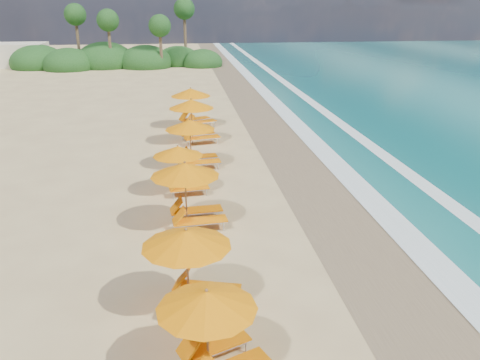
{
  "coord_description": "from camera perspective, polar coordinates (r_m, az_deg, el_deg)",
  "views": [
    {
      "loc": [
        -2.26,
        -17.81,
        7.77
      ],
      "look_at": [
        0.0,
        0.0,
        1.2
      ],
      "focal_mm": 36.78,
      "sensor_mm": 36.0,
      "label": 1
    }
  ],
  "objects": [
    {
      "name": "station_4",
      "position": [
        20.86,
        -6.69,
        1.6
      ],
      "size": [
        2.48,
        2.35,
        2.14
      ],
      "rotation": [
        0.0,
        0.0,
        0.12
      ],
      "color": "olive",
      "rests_on": "ground"
    },
    {
      "name": "station_3",
      "position": [
        17.66,
        -5.7,
        -1.15
      ],
      "size": [
        2.84,
        2.67,
        2.49
      ],
      "rotation": [
        0.0,
        0.0,
        0.09
      ],
      "color": "olive",
      "rests_on": "ground"
    },
    {
      "name": "surf_foam",
      "position": [
        21.39,
        18.12,
        -2.17
      ],
      "size": [
        4.0,
        160.0,
        0.01
      ],
      "color": "white",
      "rests_on": "ground"
    },
    {
      "name": "ground",
      "position": [
        19.56,
        0.0,
        -3.3
      ],
      "size": [
        160.0,
        160.0,
        0.0
      ],
      "primitive_type": "plane",
      "color": "#CEB779",
      "rests_on": "ground"
    },
    {
      "name": "wet_sand",
      "position": [
        20.41,
        11.22,
        -2.66
      ],
      "size": [
        4.0,
        160.0,
        0.01
      ],
      "primitive_type": "cube",
      "color": "#8C7553",
      "rests_on": "ground"
    },
    {
      "name": "station_7",
      "position": [
        32.17,
        -5.37,
        8.7
      ],
      "size": [
        3.37,
        3.33,
        2.6
      ],
      "rotation": [
        0.0,
        0.0,
        0.39
      ],
      "color": "olive",
      "rests_on": "ground"
    },
    {
      "name": "station_1",
      "position": [
        10.98,
        -2.98,
        -16.49
      ],
      "size": [
        2.86,
        2.83,
        2.2
      ],
      "rotation": [
        0.0,
        0.0,
        0.4
      ],
      "color": "olive",
      "rests_on": "ground"
    },
    {
      "name": "station_5",
      "position": [
        24.13,
        -5.32,
        4.65
      ],
      "size": [
        2.83,
        2.66,
        2.46
      ],
      "rotation": [
        0.0,
        0.0,
        0.11
      ],
      "color": "olive",
      "rests_on": "ground"
    },
    {
      "name": "station_6",
      "position": [
        28.39,
        -5.22,
        7.19
      ],
      "size": [
        3.22,
        3.11,
        2.61
      ],
      "rotation": [
        0.0,
        0.0,
        0.25
      ],
      "color": "olive",
      "rests_on": "ground"
    },
    {
      "name": "treeline",
      "position": [
        64.14,
        -14.48,
        13.43
      ],
      "size": [
        25.8,
        8.8,
        9.74
      ],
      "color": "#163D14",
      "rests_on": "ground"
    },
    {
      "name": "beach_building",
      "position": [
        69.0,
        -24.51,
        13.07
      ],
      "size": [
        7.0,
        5.0,
        2.8
      ],
      "primitive_type": "cube",
      "color": "beige",
      "rests_on": "ground"
    },
    {
      "name": "station_2",
      "position": [
        12.98,
        -5.33,
        -9.74
      ],
      "size": [
        2.97,
        2.88,
        2.38
      ],
      "rotation": [
        0.0,
        0.0,
        -0.27
      ],
      "color": "olive",
      "rests_on": "ground"
    }
  ]
}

